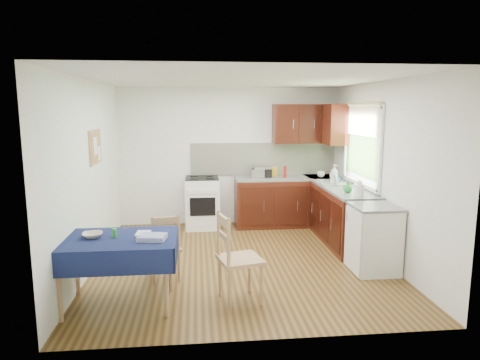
{
  "coord_description": "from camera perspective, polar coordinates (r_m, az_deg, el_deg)",
  "views": [
    {
      "loc": [
        -0.59,
        -5.72,
        2.12
      ],
      "look_at": [
        0.02,
        0.22,
        1.12
      ],
      "focal_mm": 32.0,
      "sensor_mm": 36.0,
      "label": 1
    }
  ],
  "objects": [
    {
      "name": "worktop_back",
      "position": [
        7.8,
        6.37,
        0.28
      ],
      "size": [
        1.9,
        0.6,
        0.04
      ],
      "primitive_type": "cube",
      "color": "slate",
      "rests_on": "base_cabinets"
    },
    {
      "name": "floor",
      "position": [
        6.13,
        0.04,
        -10.73
      ],
      "size": [
        4.2,
        4.2,
        0.0
      ],
      "primitive_type": "plane",
      "color": "#452D12",
      "rests_on": "ground"
    },
    {
      "name": "spice_jar",
      "position": [
        4.78,
        -16.39,
        -6.82
      ],
      "size": [
        0.05,
        0.05,
        0.1
      ],
      "primitive_type": "cylinder",
      "color": "green",
      "rests_on": "dining_table"
    },
    {
      "name": "splashback",
      "position": [
        7.96,
        3.17,
        2.84
      ],
      "size": [
        2.7,
        0.02,
        0.6
      ],
      "primitive_type": "cube",
      "color": "white",
      "rests_on": "wall_back"
    },
    {
      "name": "worktop_corner",
      "position": [
        7.96,
        10.95,
        0.35
      ],
      "size": [
        0.6,
        0.6,
        0.04
      ],
      "primitive_type": "cube",
      "color": "slate",
      "rests_on": "base_cabinets"
    },
    {
      "name": "stove",
      "position": [
        7.7,
        -5.04,
        -3.0
      ],
      "size": [
        0.6,
        0.61,
        0.92
      ],
      "color": "white",
      "rests_on": "ground"
    },
    {
      "name": "upper_cabinets",
      "position": [
        7.82,
        9.94,
        7.37
      ],
      "size": [
        1.2,
        0.85,
        0.7
      ],
      "color": "black",
      "rests_on": "wall_back"
    },
    {
      "name": "dining_table",
      "position": [
        4.8,
        -15.99,
        -8.63
      ],
      "size": [
        1.26,
        0.85,
        0.76
      ],
      "rotation": [
        0.0,
        0.0,
        -0.34
      ],
      "color": "#0F1A3E",
      "rests_on": "ground"
    },
    {
      "name": "plate_bowl",
      "position": [
        4.86,
        -19.07,
        -6.96
      ],
      "size": [
        0.25,
        0.25,
        0.05
      ],
      "primitive_type": "imported",
      "rotation": [
        0.0,
        0.0,
        0.2
      ],
      "color": "beige",
      "rests_on": "dining_table"
    },
    {
      "name": "toaster",
      "position": [
        7.62,
        2.37,
        0.89
      ],
      "size": [
        0.23,
        0.14,
        0.18
      ],
      "rotation": [
        0.0,
        0.0,
        -0.24
      ],
      "color": "#BBBBC0",
      "rests_on": "worktop_back"
    },
    {
      "name": "yellow_packet",
      "position": [
        7.84,
        4.49,
        1.12
      ],
      "size": [
        0.14,
        0.11,
        0.17
      ],
      "primitive_type": "cube",
      "rotation": [
        0.0,
        0.0,
        -0.25
      ],
      "color": "gold",
      "rests_on": "worktop_back"
    },
    {
      "name": "soap_bottle_b",
      "position": [
        7.18,
        12.84,
        0.15
      ],
      "size": [
        0.11,
        0.11,
        0.17
      ],
      "primitive_type": "imported",
      "rotation": [
        0.0,
        0.0,
        2.25
      ],
      "color": "#1F69B6",
      "rests_on": "worktop_right"
    },
    {
      "name": "dish_rack",
      "position": [
        7.12,
        12.42,
        -0.42
      ],
      "size": [
        0.38,
        0.29,
        0.18
      ],
      "rotation": [
        0.0,
        0.0,
        -0.29
      ],
      "color": "#99999E",
      "rests_on": "worktop_right"
    },
    {
      "name": "ceiling",
      "position": [
        5.77,
        0.04,
        13.27
      ],
      "size": [
        4.0,
        4.2,
        0.02
      ],
      "primitive_type": "cube",
      "color": "silver",
      "rests_on": "wall_back"
    },
    {
      "name": "soap_bottle_a",
      "position": [
        7.1,
        12.43,
        0.7
      ],
      "size": [
        0.17,
        0.18,
        0.33
      ],
      "primitive_type": "imported",
      "rotation": [
        0.0,
        0.0,
        0.62
      ],
      "color": "white",
      "rests_on": "worktop_right"
    },
    {
      "name": "wall_left",
      "position": [
        5.96,
        -19.46,
        0.55
      ],
      "size": [
        0.02,
        4.2,
        2.5
      ],
      "primitive_type": "cube",
      "color": "white",
      "rests_on": "ground"
    },
    {
      "name": "cup",
      "position": [
        7.84,
        10.75,
        0.76
      ],
      "size": [
        0.18,
        0.18,
        0.11
      ],
      "primitive_type": "imported",
      "rotation": [
        0.0,
        0.0,
        -0.42
      ],
      "color": "white",
      "rests_on": "worktop_back"
    },
    {
      "name": "worktop_right",
      "position": [
        6.89,
        13.69,
        -1.16
      ],
      "size": [
        0.6,
        1.7,
        0.04
      ],
      "primitive_type": "cube",
      "color": "slate",
      "rests_on": "base_cabinets"
    },
    {
      "name": "kettle",
      "position": [
        6.2,
        15.59,
        -1.21
      ],
      "size": [
        0.14,
        0.14,
        0.24
      ],
      "color": "white",
      "rests_on": "worktop_right"
    },
    {
      "name": "sauce_bottle",
      "position": [
        7.67,
        6.02,
        1.08
      ],
      "size": [
        0.05,
        0.05,
        0.21
      ],
      "primitive_type": "cylinder",
      "color": "#B4150E",
      "rests_on": "worktop_back"
    },
    {
      "name": "wall_back",
      "position": [
        7.89,
        -1.52,
        3.16
      ],
      "size": [
        4.0,
        0.02,
        2.5
      ],
      "primitive_type": "cube",
      "color": "white",
      "rests_on": "ground"
    },
    {
      "name": "window",
      "position": [
        6.93,
        15.93,
        5.24
      ],
      "size": [
        0.04,
        1.48,
        1.26
      ],
      "color": "#2F5021",
      "rests_on": "wall_right"
    },
    {
      "name": "corkboard",
      "position": [
        6.2,
        -18.73,
        4.17
      ],
      "size": [
        0.04,
        0.62,
        0.47
      ],
      "color": "tan",
      "rests_on": "wall_left"
    },
    {
      "name": "book",
      "position": [
        4.86,
        -13.69,
        -6.93
      ],
      "size": [
        0.16,
        0.21,
        0.02
      ],
      "primitive_type": "imported",
      "rotation": [
        0.0,
        0.0,
        -0.07
      ],
      "color": "white",
      "rests_on": "dining_table"
    },
    {
      "name": "base_cabinets",
      "position": [
        7.44,
        9.51,
        -3.77
      ],
      "size": [
        1.9,
        2.3,
        0.86
      ],
      "color": "black",
      "rests_on": "ground"
    },
    {
      "name": "sandwich_press",
      "position": [
        7.76,
        2.95,
        1.11
      ],
      "size": [
        0.32,
        0.28,
        0.19
      ],
      "rotation": [
        0.0,
        0.0,
        -0.35
      ],
      "color": "black",
      "rests_on": "worktop_back"
    },
    {
      "name": "chair_far",
      "position": [
        5.42,
        -10.06,
        -8.55
      ],
      "size": [
        0.47,
        0.47,
        0.86
      ],
      "rotation": [
        0.0,
        0.0,
        3.4
      ],
      "color": "tan",
      "rests_on": "ground"
    },
    {
      "name": "wall_right",
      "position": [
        6.34,
        18.33,
        1.12
      ],
      "size": [
        0.02,
        4.2,
        2.5
      ],
      "primitive_type": "cube",
      "color": "white",
      "rests_on": "ground"
    },
    {
      "name": "tea_towel",
      "position": [
        4.62,
        -11.63,
        -7.5
      ],
      "size": [
        0.32,
        0.27,
        0.05
      ],
      "primitive_type": "cube",
      "rotation": [
        0.0,
        0.0,
        -0.18
      ],
      "color": "#293B99",
      "rests_on": "dining_table"
    },
    {
      "name": "wall_front",
      "position": [
        3.77,
        3.32,
        -3.84
      ],
      "size": [
        4.0,
        0.02,
        2.5
      ],
      "primitive_type": "cube",
      "color": "white",
      "rests_on": "ground"
    },
    {
      "name": "soap_bottle_c",
      "position": [
        6.47,
        14.17,
        -0.89
      ],
      "size": [
        0.14,
        0.14,
        0.17
      ],
      "primitive_type": "imported",
      "rotation": [
        0.0,
        0.0,
        3.13
      ],
      "color": "#258931",
      "rests_on": "worktop_right"
    },
    {
      "name": "chair_near",
      "position": [
        4.75,
        -0.56,
        -10.01
      ],
      "size": [
        0.54,
        0.54,
        1.01
      ],
      "rotation": [
        0.0,
        0.0,
        1.81
      ],
      "color": "tan",
      "rests_on": "ground"
    },
    {
      "name": "fridge",
      "position": [
        5.9,
        17.42,
        -7.48
      ],
      "size": [
        0.58,
        0.6,
        0.89
      ],
      "color": "white",
      "rests_on": "ground"
    }
  ]
}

